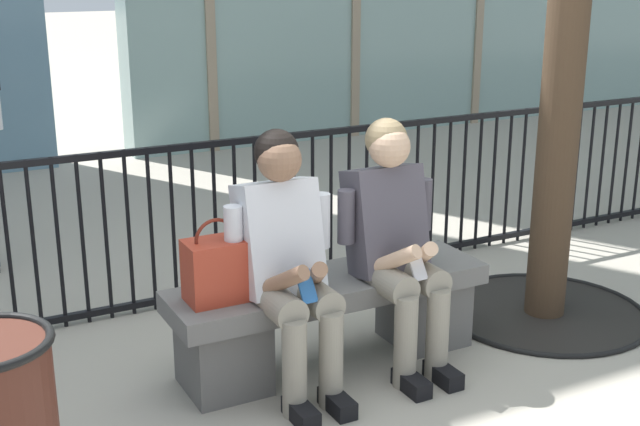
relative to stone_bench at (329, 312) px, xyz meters
The scene contains 6 objects.
ground_plane 0.27m from the stone_bench, ahead, with size 60.00×60.00×0.00m, color #A8A091.
stone_bench is the anchor object (origin of this frame).
seated_person_with_phone 0.49m from the stone_bench, 155.83° to the right, with size 0.52×0.66×1.21m.
seated_person_companion 0.49m from the stone_bench, 24.17° to the right, with size 0.52×0.66×1.21m.
handbag_on_bench 0.67m from the stone_bench, behind, with size 0.28×0.19×0.39m.
plaza_railing 1.06m from the stone_bench, 90.00° to the left, with size 9.78×0.04×0.95m.
Camera 1 is at (-1.81, -3.35, 1.93)m, focal length 47.25 mm.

